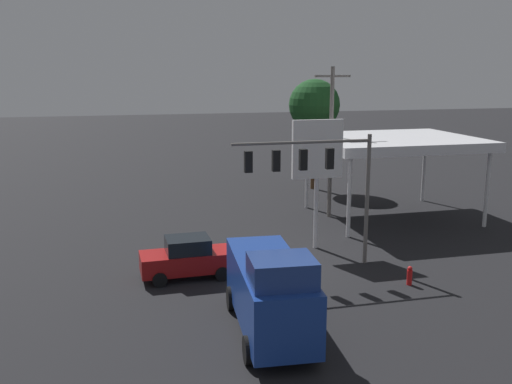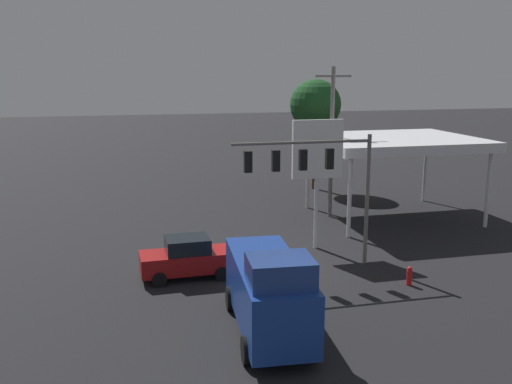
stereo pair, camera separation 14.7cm
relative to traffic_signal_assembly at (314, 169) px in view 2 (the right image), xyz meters
The scene contains 9 objects.
ground_plane 5.41m from the traffic_signal_assembly, 10.01° to the right, with size 200.00×200.00×0.00m, color black.
traffic_signal_assembly is the anchor object (origin of this frame).
utility_pole 10.17m from the traffic_signal_assembly, 115.87° to the right, with size 2.40×0.26×9.74m.
gas_station_canopy 11.63m from the traffic_signal_assembly, 135.70° to the right, with size 10.28×8.65×5.29m.
price_sign 3.19m from the traffic_signal_assembly, 112.82° to the right, with size 2.78×0.27×6.99m.
delivery_truck 8.25m from the traffic_signal_assembly, 58.77° to the left, with size 2.94×6.95×3.58m.
sedan_far 7.27m from the traffic_signal_assembly, ahead, with size 4.45×2.15×1.93m.
street_tree 19.15m from the traffic_signal_assembly, 109.73° to the right, with size 4.07×4.07×8.84m.
fire_hydrant 6.57m from the traffic_signal_assembly, 136.41° to the left, with size 0.24×0.24×0.88m.
Camera 2 is at (6.78, 25.70, 9.55)m, focal length 40.00 mm.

